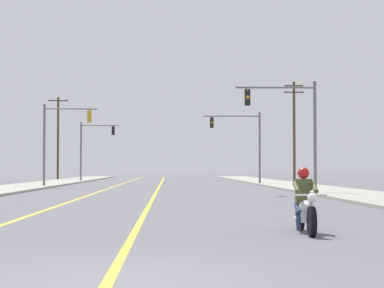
% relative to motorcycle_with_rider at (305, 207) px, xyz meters
% --- Properties ---
extents(ground_plane, '(400.00, 400.00, 0.00)m').
position_rel_motorcycle_with_rider_xyz_m(ground_plane, '(-3.57, -6.13, -0.59)').
color(ground_plane, '#5B5B60').
extents(lane_stripe_center, '(0.16, 100.00, 0.01)m').
position_rel_motorcycle_with_rider_xyz_m(lane_stripe_center, '(-3.78, 38.87, -0.58)').
color(lane_stripe_center, yellow).
rests_on(lane_stripe_center, ground).
extents(lane_stripe_left, '(0.16, 100.00, 0.01)m').
position_rel_motorcycle_with_rider_xyz_m(lane_stripe_left, '(-7.23, 38.87, -0.58)').
color(lane_stripe_left, yellow).
rests_on(lane_stripe_left, ground).
extents(sidewalk_kerb_right, '(4.40, 110.00, 0.14)m').
position_rel_motorcycle_with_rider_xyz_m(sidewalk_kerb_right, '(6.50, 33.87, -0.52)').
color(sidewalk_kerb_right, '#9E998E').
rests_on(sidewalk_kerb_right, ground).
extents(sidewalk_kerb_left, '(4.40, 110.00, 0.14)m').
position_rel_motorcycle_with_rider_xyz_m(sidewalk_kerb_left, '(-13.63, 33.87, -0.52)').
color(sidewalk_kerb_left, '#9E998E').
rests_on(sidewalk_kerb_left, ground).
extents(motorcycle_with_rider, '(0.70, 2.19, 1.46)m').
position_rel_motorcycle_with_rider_xyz_m(motorcycle_with_rider, '(0.00, 0.00, 0.00)').
color(motorcycle_with_rider, black).
rests_on(motorcycle_with_rider, ground).
extents(traffic_signal_near_right, '(4.46, 0.37, 6.20)m').
position_rel_motorcycle_with_rider_xyz_m(traffic_signal_near_right, '(3.73, 21.79, 3.49)').
color(traffic_signal_near_right, slate).
rests_on(traffic_signal_near_right, ground).
extents(traffic_signal_near_left, '(3.98, 0.54, 6.20)m').
position_rel_motorcycle_with_rider_xyz_m(traffic_signal_near_left, '(-11.19, 35.58, 3.45)').
color(traffic_signal_near_left, slate).
rests_on(traffic_signal_near_left, ground).
extents(traffic_signal_mid_right, '(4.90, 0.37, 6.20)m').
position_rel_motorcycle_with_rider_xyz_m(traffic_signal_mid_right, '(3.31, 42.36, 3.51)').
color(traffic_signal_mid_right, slate).
rests_on(traffic_signal_mid_right, ground).
extents(traffic_signal_mid_left, '(4.03, 0.37, 6.20)m').
position_rel_motorcycle_with_rider_xyz_m(traffic_signal_mid_left, '(-11.05, 55.35, 3.46)').
color(traffic_signal_mid_left, slate).
rests_on(traffic_signal_mid_left, ground).
extents(utility_pole_right_far, '(1.98, 0.26, 10.10)m').
position_rel_motorcycle_with_rider_xyz_m(utility_pole_right_far, '(9.53, 52.35, 4.80)').
color(utility_pole_right_far, '#4C3828').
rests_on(utility_pole_right_far, ground).
extents(utility_pole_left_far, '(2.36, 0.26, 9.90)m').
position_rel_motorcycle_with_rider_xyz_m(utility_pole_left_far, '(-16.33, 66.33, 4.60)').
color(utility_pole_left_far, '#4C3828').
rests_on(utility_pole_left_far, ground).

